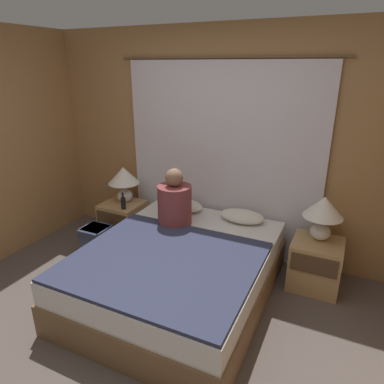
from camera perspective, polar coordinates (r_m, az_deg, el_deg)
name	(u,v)px	position (r m, az deg, el deg)	size (l,w,h in m)	color
ground_plane	(135,350)	(2.98, -9.50, -24.48)	(16.00, 16.00, 0.00)	#564C47
wall_back	(223,145)	(3.86, 5.15, 7.77)	(4.36, 0.06, 2.50)	#A37547
curtain_panel	(220,161)	(3.85, 4.74, 5.18)	(2.44, 0.02, 2.18)	silver
bed	(179,272)	(3.32, -2.24, -13.21)	(1.61, 1.97, 0.51)	brown
nightstand_left	(123,221)	(4.40, -11.36, -4.80)	(0.47, 0.46, 0.49)	tan
nightstand_right	(315,264)	(3.66, 19.84, -11.23)	(0.47, 0.46, 0.49)	tan
lamp_left	(124,179)	(4.25, -11.31, 2.21)	(0.38, 0.38, 0.44)	silver
lamp_right	(323,211)	(3.48, 21.04, -2.97)	(0.38, 0.38, 0.44)	silver
pillow_left	(183,205)	(3.94, -1.55, -2.22)	(0.48, 0.29, 0.12)	silver
pillow_right	(242,216)	(3.70, 8.34, -4.01)	(0.48, 0.29, 0.12)	silver
blanket_on_bed	(163,261)	(2.97, -4.78, -11.41)	(1.55, 1.36, 0.03)	#2D334C
person_left_in_bed	(175,202)	(3.54, -2.92, -1.72)	(0.35, 0.35, 0.61)	brown
beer_bottle_on_left_stand	(123,203)	(4.10, -11.38, -1.77)	(0.06, 0.06, 0.20)	black
backpack_on_floor	(97,241)	(4.03, -15.55, -7.92)	(0.28, 0.29, 0.40)	#333D56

